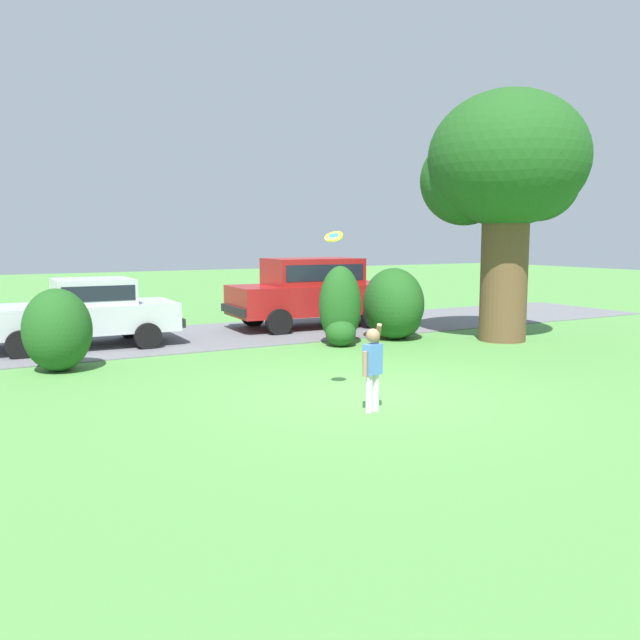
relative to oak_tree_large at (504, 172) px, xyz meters
The scene contains 10 objects.
ground_plane 7.94m from the oak_tree_large, 151.34° to the right, with size 80.00×80.00×0.00m, color #518E42.
driveway_strip 8.25m from the oak_tree_large, 146.42° to the left, with size 28.00×4.40×0.02m, color slate.
oak_tree_large is the anchor object (origin of this frame).
shrub_near_tree 10.58m from the oak_tree_large, behind, with size 1.26×1.31×1.56m.
shrub_centre_left 5.14m from the oak_tree_large, 162.36° to the left, with size 1.00×1.06×1.83m.
shrub_centre 4.14m from the oak_tree_large, 148.45° to the left, with size 1.47×1.62×1.75m.
parked_sedan 10.32m from the oak_tree_large, 157.64° to the left, with size 4.44×2.18×1.56m.
parked_suv 5.89m from the oak_tree_large, 125.47° to the left, with size 4.79×2.28×1.92m.
child_thrower 8.42m from the oak_tree_large, 147.24° to the right, with size 0.42×0.33×1.29m.
frisbee 7.66m from the oak_tree_large, 153.05° to the right, with size 0.30×0.28×0.21m.
Camera 1 is at (-5.76, -8.78, 2.51)m, focal length 37.68 mm.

